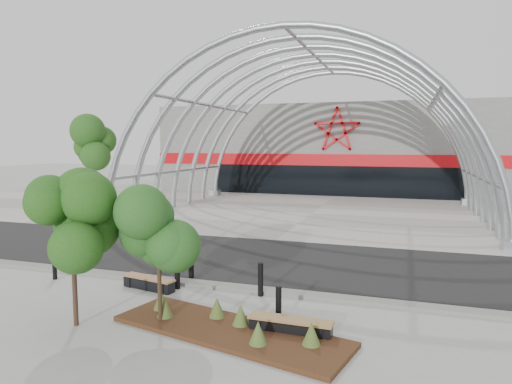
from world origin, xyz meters
name	(u,v)px	position (x,y,z in m)	size (l,w,h in m)	color
ground	(217,285)	(0.00, 0.00, 0.00)	(140.00, 140.00, 0.00)	#989893
road	(252,259)	(0.00, 3.50, 0.01)	(140.00, 7.00, 0.02)	black
forecourt	(312,214)	(0.00, 15.50, 0.02)	(60.00, 17.00, 0.04)	#9A958C
kerb	(214,285)	(0.00, -0.25, 0.06)	(60.00, 0.50, 0.12)	slate
arena_building	(347,149)	(0.00, 33.45, 3.99)	(34.00, 15.24, 8.00)	slate
vault_canopy	(312,214)	(0.00, 15.50, 0.02)	(20.80, 15.80, 20.36)	#A4ABB0
planting_bed	(227,326)	(1.67, -3.32, 0.15)	(6.19, 3.12, 0.63)	#32190E
street_tree_0	(72,218)	(-2.07, -4.12, 2.72)	(1.66, 1.66, 3.78)	black
street_tree_1	(158,235)	(-0.12, -3.37, 2.27)	(1.34, 1.34, 3.16)	black
bench_0	(149,283)	(-1.86, -1.07, 0.19)	(1.90, 0.75, 0.39)	black
bench_1	(290,327)	(3.18, -3.05, 0.21)	(2.02, 0.48, 0.42)	black
bollard_0	(55,266)	(-5.41, -1.13, 0.44)	(0.14, 0.14, 0.89)	black
bollard_1	(177,272)	(-1.04, -0.73, 0.54)	(0.17, 0.17, 1.09)	black
bollard_2	(191,262)	(-1.12, 0.41, 0.57)	(0.18, 0.18, 1.14)	black
bollard_3	(261,280)	(1.65, -0.58, 0.50)	(0.16, 0.16, 1.00)	black
bollard_4	(279,305)	(2.70, -2.39, 0.48)	(0.15, 0.15, 0.95)	black
bg_tree_0	(94,142)	(-20.00, 20.00, 4.64)	(3.00, 3.00, 6.45)	#302117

